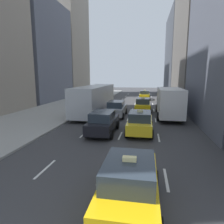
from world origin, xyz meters
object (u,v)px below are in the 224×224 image
taxi_second (130,183)px  city_bus (95,98)px  sedan_black_near (103,122)px  box_truck (169,101)px  taxi_fourth (145,95)px  sedan_silver_behind (116,109)px  taxi_third (143,105)px  taxi_lead (140,122)px

taxi_second → city_bus: city_bus is taller
sedan_black_near → box_truck: bearing=52.6°
taxi_second → sedan_black_near: size_ratio=0.94×
taxi_fourth → sedan_black_near: 23.74m
sedan_black_near → taxi_fourth: bearing=83.2°
city_bus → sedan_silver_behind: bearing=-27.0°
taxi_third → city_bus: (-5.61, -1.97, 0.91)m
taxi_lead → sedan_black_near: (-2.80, -0.48, 0.00)m
taxi_fourth → taxi_third: bearing=-90.0°
sedan_silver_behind → taxi_fourth: bearing=80.6°
sedan_black_near → city_bus: size_ratio=0.40×
taxi_lead → taxi_second: same height
taxi_fourth → sedan_silver_behind: (-2.80, -16.82, 0.00)m
sedan_silver_behind → taxi_lead: bearing=-65.9°
sedan_silver_behind → city_bus: 3.28m
taxi_fourth → sedan_black_near: (-2.80, -23.57, 0.00)m
city_bus → sedan_black_near: bearing=-71.0°
taxi_fourth → box_truck: (2.80, -16.25, 0.83)m
sedan_silver_behind → city_bus: size_ratio=0.42×
taxi_second → taxi_third: bearing=90.0°
taxi_second → taxi_lead: bearing=90.0°
taxi_third → sedan_black_near: bearing=-105.4°
taxi_second → sedan_black_near: bearing=108.2°
taxi_third → box_truck: (2.80, -2.83, 0.83)m
sedan_black_near → city_bus: 8.70m
city_bus → taxi_fourth: bearing=70.0°
taxi_lead → taxi_fourth: 23.09m
taxi_third → sedan_black_near: taxi_third is taller
sedan_black_near → sedan_silver_behind: 6.75m
taxi_lead → sedan_silver_behind: size_ratio=0.90×
taxi_third → city_bus: bearing=-160.7°
taxi_lead → sedan_black_near: bearing=-170.3°
taxi_lead → taxi_fourth: bearing=90.0°
box_truck → sedan_silver_behind: bearing=-174.1°
sedan_silver_behind → sedan_black_near: bearing=-90.0°
taxi_second → sedan_silver_behind: taxi_second is taller
taxi_third → taxi_fourth: size_ratio=1.00×
taxi_second → taxi_fourth: same height
sedan_silver_behind → box_truck: size_ratio=0.58×
taxi_second → box_truck: 16.11m
taxi_fourth → sedan_black_near: taxi_fourth is taller
taxi_third → taxi_fourth: (0.00, 13.42, 0.00)m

